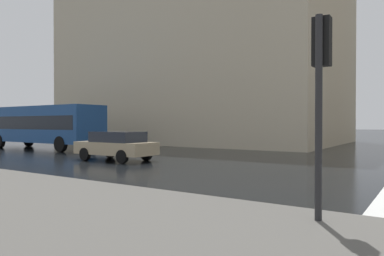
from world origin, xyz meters
The scene contains 4 objects.
haussmann_block_mid centered at (20.87, 20.29, 9.54)m, with size 16.74×25.24×19.48m.
traffic_signal_post centered at (-3.69, 2.81, 2.67)m, with size 0.44×0.30×3.50m.
car_champagne centered at (2.50, 14.03, 0.76)m, with size 1.85×4.10×1.41m.
city_bus centered at (5.50, 24.67, 1.76)m, with size 2.60×11.00×3.00m.
Camera 1 is at (-10.14, 1.19, 1.80)m, focal length 33.98 mm.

